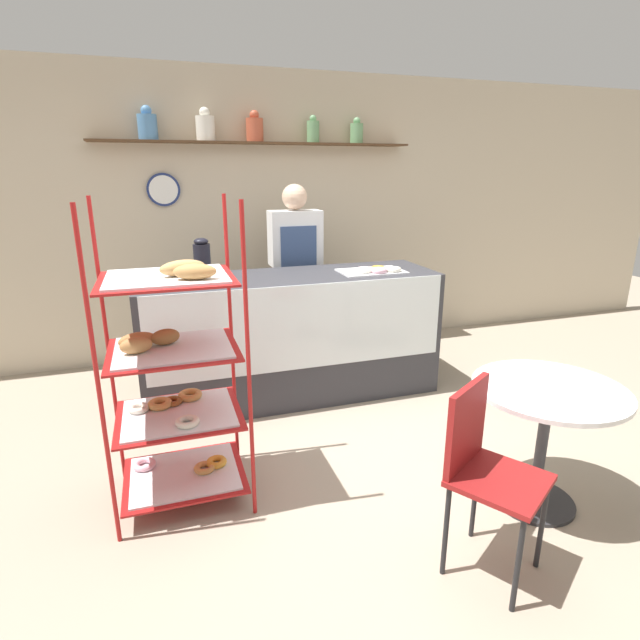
{
  "coord_description": "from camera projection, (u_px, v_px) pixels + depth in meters",
  "views": [
    {
      "loc": [
        -0.98,
        -2.57,
        1.81
      ],
      "look_at": [
        0.0,
        0.4,
        0.86
      ],
      "focal_mm": 28.0,
      "sensor_mm": 36.0,
      "label": 1
    }
  ],
  "objects": [
    {
      "name": "ground_plane",
      "position": [
        340.0,
        467.0,
        3.15
      ],
      "size": [
        14.0,
        14.0,
        0.0
      ],
      "primitive_type": "plane",
      "color": "gray"
    },
    {
      "name": "back_wall",
      "position": [
        258.0,
        216.0,
        4.89
      ],
      "size": [
        10.0,
        0.3,
        2.7
      ],
      "color": "beige",
      "rests_on": "ground_plane"
    },
    {
      "name": "display_counter",
      "position": [
        291.0,
        336.0,
        4.06
      ],
      "size": [
        2.35,
        0.72,
        1.01
      ],
      "color": "#333338",
      "rests_on": "ground_plane"
    },
    {
      "name": "pastry_rack",
      "position": [
        175.0,
        375.0,
        2.68
      ],
      "size": [
        0.72,
        0.6,
        1.68
      ],
      "color": "#A51919",
      "rests_on": "ground_plane"
    },
    {
      "name": "person_worker",
      "position": [
        296.0,
        271.0,
        4.52
      ],
      "size": [
        0.46,
        0.23,
        1.69
      ],
      "color": "#282833",
      "rests_on": "ground_plane"
    },
    {
      "name": "cafe_table",
      "position": [
        546.0,
        416.0,
        2.67
      ],
      "size": [
        0.79,
        0.79,
        0.71
      ],
      "color": "#262628",
      "rests_on": "ground_plane"
    },
    {
      "name": "cafe_chair",
      "position": [
        483.0,
        460.0,
        2.24
      ],
      "size": [
        0.52,
        0.52,
        0.9
      ],
      "rotation": [
        0.0,
        0.0,
        6.85
      ],
      "color": "black",
      "rests_on": "ground_plane"
    },
    {
      "name": "coffee_carafe",
      "position": [
        202.0,
        260.0,
        3.69
      ],
      "size": [
        0.12,
        0.12,
        0.32
      ],
      "color": "black",
      "rests_on": "display_counter"
    },
    {
      "name": "donut_tray_counter",
      "position": [
        374.0,
        270.0,
        4.0
      ],
      "size": [
        0.52,
        0.33,
        0.05
      ],
      "color": "silver",
      "rests_on": "display_counter"
    }
  ]
}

